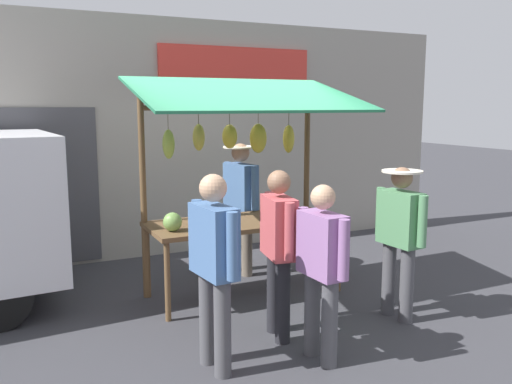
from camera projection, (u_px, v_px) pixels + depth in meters
name	position (u px, v px, depth m)	size (l,w,h in m)	color
ground_plane	(245.00, 294.00, 6.37)	(40.00, 40.00, 0.00)	#38383D
street_backdrop	(180.00, 138.00, 8.03)	(9.00, 0.30, 3.40)	#9E998E
market_stall	(241.00, 162.00, 6.15)	(2.50, 1.46, 2.50)	brown
vendor_with_sunhat	(241.00, 197.00, 7.00)	(0.44, 0.71, 1.70)	#726656
shopper_with_shopping_bag	(322.00, 262.00, 4.58)	(0.24, 0.67, 1.54)	#4C4C51
shopper_in_grey_tee	(400.00, 231.00, 5.52)	(0.41, 0.68, 1.57)	#4C4C51
shopper_with_ponytail	(214.00, 259.00, 4.41)	(0.27, 0.70, 1.65)	#4C4C51
shopper_in_striped_shirt	(279.00, 243.00, 5.05)	(0.30, 0.68, 1.60)	#232328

